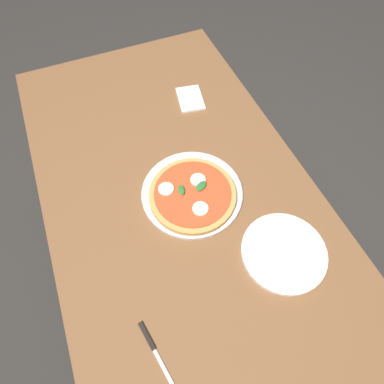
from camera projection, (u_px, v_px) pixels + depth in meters
ground_plane at (186, 271)px, 1.61m from camera, size 6.00×6.00×0.00m
dining_table at (184, 213)px, 1.07m from camera, size 1.59×0.82×0.73m
serving_tray at (192, 193)px, 1.00m from camera, size 0.31×0.31×0.01m
pizza at (192, 194)px, 0.97m from camera, size 0.27×0.27×0.03m
plate_white at (284, 252)px, 0.90m from camera, size 0.24×0.24×0.01m
napkin at (190, 99)px, 1.22m from camera, size 0.14×0.11×0.01m
knife at (153, 347)px, 0.78m from camera, size 0.18×0.04×0.01m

